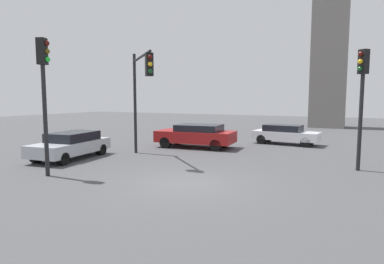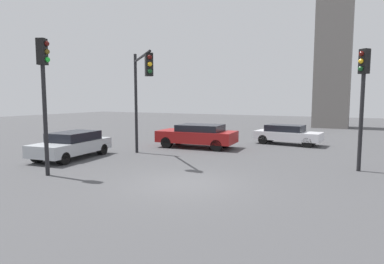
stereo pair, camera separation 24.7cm
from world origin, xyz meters
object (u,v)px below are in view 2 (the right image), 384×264
at_px(traffic_light_0, 363,87).
at_px(car_4, 198,135).
at_px(traffic_light_2, 44,81).
at_px(traffic_light_1, 141,82).
at_px(car_0, 72,144).
at_px(car_1, 287,134).

distance_m(traffic_light_0, car_4, 9.76).
relative_size(traffic_light_2, car_4, 1.08).
height_order(traffic_light_0, car_4, traffic_light_0).
height_order(traffic_light_0, traffic_light_1, traffic_light_1).
xyz_separation_m(traffic_light_1, traffic_light_2, (-1.21, -4.68, -0.15)).
height_order(traffic_light_1, traffic_light_2, traffic_light_1).
relative_size(traffic_light_0, traffic_light_2, 0.95).
distance_m(traffic_light_0, traffic_light_1, 9.95).
relative_size(traffic_light_0, car_0, 1.13).
bearing_deg(car_4, car_0, 51.84).
bearing_deg(traffic_light_0, car_1, -109.45).
height_order(car_0, car_4, car_4).
xyz_separation_m(car_0, car_4, (4.11, 6.16, 0.08)).
relative_size(traffic_light_1, car_1, 1.25).
distance_m(traffic_light_2, car_4, 9.97).
height_order(traffic_light_2, car_4, traffic_light_2).
bearing_deg(car_1, car_4, -134.17).
height_order(traffic_light_1, car_1, traffic_light_1).
distance_m(traffic_light_0, traffic_light_2, 12.78).
bearing_deg(car_0, traffic_light_1, 108.57).
bearing_deg(car_0, traffic_light_0, 97.97).
distance_m(traffic_light_2, car_0, 4.82).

